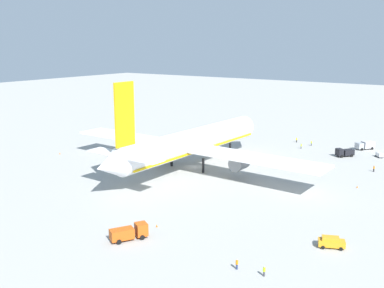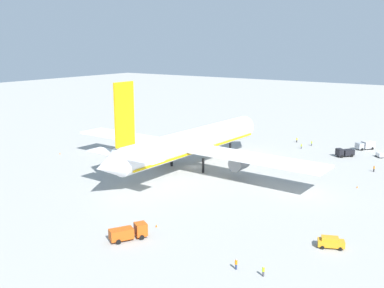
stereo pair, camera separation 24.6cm
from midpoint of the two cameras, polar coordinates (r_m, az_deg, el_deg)
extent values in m
plane|color=#9E9E99|center=(128.54, 0.08, -2.93)|extent=(600.00, 600.00, 0.00)
cylinder|color=white|center=(126.72, 0.08, 0.34)|extent=(57.46, 9.18, 7.11)
cone|color=white|center=(152.70, 7.11, 2.37)|extent=(5.94, 7.17, 6.97)
cone|color=white|center=(103.35, -10.58, -2.73)|extent=(7.35, 7.01, 6.75)
cube|color=#E5B20C|center=(104.81, -8.61, 3.73)|extent=(6.01, 0.72, 14.93)
cube|color=white|center=(110.48, -10.77, -0.97)|extent=(4.74, 9.71, 0.36)
cube|color=white|center=(102.42, -6.31, -1.90)|extent=(4.74, 9.71, 0.36)
cube|color=white|center=(138.62, -7.87, 0.85)|extent=(10.31, 36.62, 0.70)
cylinder|color=slate|center=(136.16, -5.91, -0.31)|extent=(6.03, 4.14, 3.92)
cube|color=white|center=(113.29, 8.09, -1.83)|extent=(10.31, 36.62, 0.70)
cylinder|color=slate|center=(117.28, 5.95, -2.41)|extent=(5.05, 3.97, 3.79)
cylinder|color=black|center=(144.16, 4.81, -0.44)|extent=(0.70, 0.70, 3.97)
cylinder|color=black|center=(129.12, -2.66, -1.96)|extent=(0.70, 0.70, 3.97)
cylinder|color=black|center=(122.64, 1.37, -2.75)|extent=(0.70, 0.70, 3.97)
cube|color=#E5B20C|center=(127.15, 0.08, -0.52)|extent=(55.16, 8.74, 0.50)
cube|color=#BF4C14|center=(83.54, -6.54, -10.67)|extent=(2.82, 2.86, 2.30)
cube|color=#BF4C14|center=(82.64, -8.97, -11.19)|extent=(4.69, 3.94, 1.85)
cube|color=black|center=(83.53, -6.08, -10.24)|extent=(0.97, 1.60, 1.01)
cylinder|color=black|center=(84.87, -6.89, -11.14)|extent=(0.93, 0.71, 0.90)
cylinder|color=black|center=(83.02, -6.41, -11.69)|extent=(0.93, 0.71, 0.90)
cylinder|color=black|center=(83.74, -9.75, -11.58)|extent=(0.93, 0.71, 0.90)
cylinder|color=black|center=(81.86, -9.32, -12.16)|extent=(0.93, 0.71, 0.90)
cube|color=black|center=(146.68, 18.14, -0.99)|extent=(2.75, 2.85, 2.19)
cube|color=black|center=(148.47, 19.09, -0.99)|extent=(4.14, 3.96, 1.71)
cube|color=black|center=(146.23, 17.97, -0.79)|extent=(1.27, 1.56, 0.96)
cylinder|color=black|center=(146.12, 18.42, -1.50)|extent=(0.89, 0.80, 0.90)
cylinder|color=black|center=(147.94, 17.91, -1.29)|extent=(0.89, 0.80, 0.90)
cylinder|color=black|center=(148.19, 19.55, -1.39)|extent=(0.89, 0.80, 0.90)
cylinder|color=black|center=(149.98, 19.03, -1.19)|extent=(0.89, 0.80, 0.90)
cube|color=#999EA5|center=(158.64, 20.40, -0.20)|extent=(2.97, 3.06, 1.94)
cube|color=#B2B2B7|center=(160.81, 21.36, -0.06)|extent=(4.62, 4.29, 2.20)
cube|color=black|center=(158.11, 20.22, -0.05)|extent=(1.26, 1.66, 0.85)
cylinder|color=black|center=(158.07, 20.70, -0.63)|extent=(0.90, 0.78, 0.90)
cylinder|color=black|center=(159.86, 20.16, -0.44)|extent=(0.90, 0.78, 0.90)
cylinder|color=black|center=(160.70, 21.83, -0.51)|extent=(0.90, 0.78, 0.90)
cylinder|color=black|center=(162.46, 21.28, -0.33)|extent=(0.90, 0.78, 0.90)
cube|color=orange|center=(83.03, 17.19, -11.89)|extent=(3.47, 4.85, 1.10)
cube|color=orange|center=(82.67, 17.07, -11.37)|extent=(2.66, 3.30, 0.55)
cylinder|color=black|center=(84.28, 18.12, -11.99)|extent=(0.45, 0.67, 0.64)
cylinder|color=black|center=(82.61, 18.27, -12.52)|extent=(0.45, 0.67, 0.64)
cylinder|color=black|center=(83.94, 16.07, -11.95)|extent=(0.45, 0.67, 0.64)
cylinder|color=black|center=(82.26, 16.18, -12.48)|extent=(0.45, 0.67, 0.64)
cube|color=#595B60|center=(150.89, 22.60, -1.46)|extent=(2.95, 2.85, 0.15)
cylinder|color=#333338|center=(149.50, 22.91, -1.61)|extent=(0.50, 0.46, 0.08)
cube|color=silver|center=(150.74, 22.62, -1.23)|extent=(2.53, 2.46, 1.12)
cylinder|color=black|center=(150.40, 23.02, -1.57)|extent=(0.38, 0.36, 0.40)
cylinder|color=black|center=(149.69, 22.56, -1.60)|extent=(0.38, 0.36, 0.40)
cylinder|color=black|center=(152.11, 22.64, -1.39)|extent=(0.38, 0.36, 0.40)
cylinder|color=black|center=(151.42, 22.18, -1.41)|extent=(0.38, 0.36, 0.40)
cube|color=#595B60|center=(170.92, -9.02, 0.94)|extent=(2.86, 1.79, 0.15)
cylinder|color=#333338|center=(169.61, -9.33, 0.83)|extent=(0.61, 0.17, 0.08)
cube|color=silver|center=(170.81, -9.02, 1.12)|extent=(2.41, 1.59, 0.94)
cylinder|color=black|center=(169.73, -9.02, 0.83)|extent=(0.41, 0.18, 0.40)
cylinder|color=black|center=(170.51, -9.40, 0.87)|extent=(0.41, 0.18, 0.40)
cylinder|color=black|center=(171.37, -8.63, 0.96)|extent=(0.41, 0.18, 0.40)
cylinder|color=black|center=(172.15, -9.02, 1.00)|extent=(0.41, 0.18, 0.40)
cylinder|color=black|center=(133.47, 22.00, -3.10)|extent=(0.38, 0.38, 0.87)
cylinder|color=orange|center=(133.28, 22.02, -2.78)|extent=(0.48, 0.48, 0.65)
sphere|color=#8C6647|center=(133.16, 22.04, -2.60)|extent=(0.24, 0.24, 0.24)
cylinder|color=black|center=(164.36, 13.07, 0.35)|extent=(0.45, 0.45, 0.87)
cylinder|color=yellow|center=(164.20, 13.09, 0.61)|extent=(0.56, 0.56, 0.65)
sphere|color=#8C6647|center=(164.11, 13.09, 0.76)|extent=(0.24, 0.24, 0.24)
cylinder|color=#3F3F47|center=(155.04, 13.62, -0.42)|extent=(0.44, 0.44, 0.83)
cylinder|color=#B2F219|center=(154.89, 13.63, -0.16)|extent=(0.55, 0.55, 0.62)
sphere|color=#8C6647|center=(154.79, 13.64, -0.01)|extent=(0.22, 0.22, 0.22)
cylinder|color=#3F3F47|center=(160.20, 14.85, -0.06)|extent=(0.45, 0.45, 0.88)
cylinder|color=#B2F219|center=(160.04, 14.86, 0.21)|extent=(0.56, 0.56, 0.66)
sphere|color=tan|center=(159.95, 14.87, 0.36)|extent=(0.24, 0.24, 0.24)
cylinder|color=#3F3F47|center=(71.79, 9.02, -15.94)|extent=(0.37, 0.37, 0.81)
cylinder|color=#B2F219|center=(71.45, 9.04, -15.44)|extent=(0.46, 0.46, 0.61)
sphere|color=tan|center=(71.26, 9.05, -15.14)|extent=(0.22, 0.22, 0.22)
cylinder|color=navy|center=(73.17, 5.60, -15.22)|extent=(0.39, 0.39, 0.87)
cylinder|color=orange|center=(72.82, 5.62, -14.69)|extent=(0.48, 0.48, 0.65)
sphere|color=beige|center=(72.61, 5.62, -14.38)|extent=(0.24, 0.24, 0.24)
cone|color=orange|center=(149.31, -16.46, -1.14)|extent=(0.36, 0.36, 0.55)
cone|color=orange|center=(117.52, 20.16, -5.11)|extent=(0.36, 0.36, 0.55)
cone|color=orange|center=(88.15, -4.57, -10.28)|extent=(0.36, 0.36, 0.55)
camera|label=1|loc=(0.12, -90.05, -0.01)|focal=42.08mm
camera|label=2|loc=(0.12, 89.95, 0.01)|focal=42.08mm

